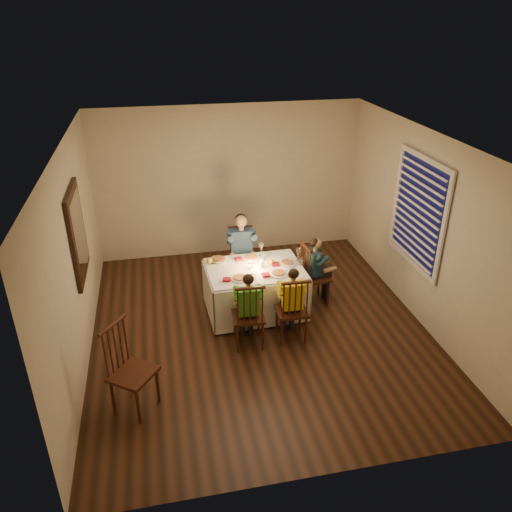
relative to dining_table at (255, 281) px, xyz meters
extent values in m
plane|color=black|center=(-0.03, -0.42, -0.51)|extent=(5.00, 5.00, 0.00)
cube|color=#BCB5A0|center=(-2.28, -0.42, 0.79)|extent=(0.02, 5.00, 2.60)
cube|color=#BCB5A0|center=(2.22, -0.42, 0.79)|extent=(0.02, 5.00, 2.60)
cube|color=#BCB5A0|center=(-0.03, 2.08, 0.79)|extent=(4.50, 0.02, 2.60)
plane|color=white|center=(-0.03, -0.42, 2.09)|extent=(5.00, 5.00, 0.00)
cube|color=white|center=(0.00, 0.00, 0.18)|extent=(1.36, 0.99, 0.04)
cube|color=white|center=(-0.02, 0.48, -0.15)|extent=(1.37, 0.07, 0.65)
cube|color=white|center=(0.02, -0.48, -0.15)|extent=(1.37, 0.07, 0.65)
cube|color=white|center=(0.67, 0.02, -0.15)|extent=(0.05, 0.99, 0.65)
cube|color=white|center=(-0.67, -0.02, -0.15)|extent=(0.05, 0.99, 0.65)
cylinder|color=white|center=(0.00, 0.30, 0.21)|extent=(0.27, 0.27, 0.02)
cylinder|color=white|center=(-0.26, -0.26, 0.21)|extent=(0.27, 0.27, 0.02)
cylinder|color=white|center=(0.28, -0.24, 0.21)|extent=(0.27, 0.27, 0.02)
cylinder|color=white|center=(0.48, 0.04, 0.21)|extent=(0.27, 0.27, 0.02)
cylinder|color=white|center=(-0.06, 0.00, 0.25)|extent=(0.06, 0.06, 0.10)
cylinder|color=white|center=(0.10, 0.00, 0.25)|extent=(0.06, 0.06, 0.10)
sphere|color=#FBE642|center=(-0.60, 0.26, 0.25)|extent=(0.09, 0.09, 0.09)
sphere|color=orange|center=(0.25, 0.06, 0.24)|extent=(0.08, 0.08, 0.08)
imported|color=white|center=(-0.48, 0.29, 0.23)|extent=(0.27, 0.27, 0.05)
cube|color=black|center=(-2.25, -0.12, 0.99)|extent=(0.05, 0.95, 1.15)
cube|color=white|center=(-2.22, -0.12, 0.99)|extent=(0.01, 0.78, 0.98)
cube|color=#0D0E36|center=(2.20, -0.32, 0.99)|extent=(0.01, 1.20, 1.40)
cube|color=white|center=(2.19, -0.32, 0.99)|extent=(0.03, 1.34, 1.54)
camera|label=1|loc=(-1.24, -6.02, 3.51)|focal=35.00mm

